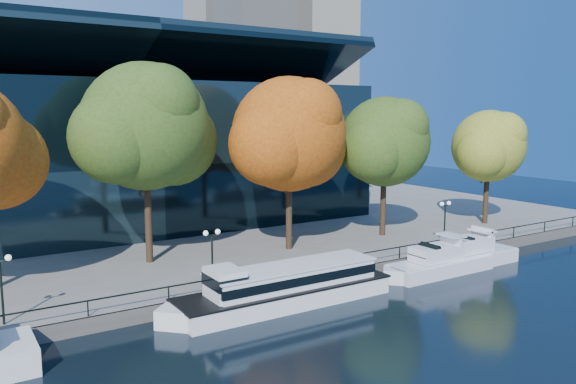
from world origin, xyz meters
TOP-DOWN VIEW (x-y plane):
  - ground at (0.00, 0.00)m, footprint 160.00×160.00m
  - promenade at (0.00, 36.38)m, footprint 90.00×67.08m
  - railing at (0.00, 3.25)m, footprint 88.20×0.08m
  - convention_building at (-4.00, 31.79)m, footprint 50.00×24.57m
  - tour_boat at (-2.85, 1.13)m, footprint 16.99×3.79m
  - cruiser_near at (11.61, 0.67)m, footprint 10.78×2.78m
  - cruiser_far at (15.94, 0.98)m, footprint 9.83×2.72m
  - tree_2 at (-7.68, 13.15)m, footprint 12.54×10.28m
  - tree_3 at (4.23, 10.88)m, footprint 12.41×10.17m
  - tree_4 at (15.03, 10.71)m, footprint 10.86×8.91m
  - tree_5 at (28.50, 9.22)m, footprint 9.66×7.92m
  - lamp_0 at (-19.36, 4.50)m, footprint 1.26×0.36m
  - lamp_1 at (-6.35, 4.50)m, footprint 1.26×0.36m
  - lamp_2 at (16.66, 4.50)m, footprint 1.26×0.36m

SIDE VIEW (x-z plane):
  - ground at x=0.00m, z-range 0.00..0.00m
  - promenade at x=0.00m, z-range 0.00..1.00m
  - cruiser_near at x=11.61m, z-range -0.59..2.53m
  - cruiser_far at x=15.94m, z-range -0.59..2.62m
  - tour_boat at x=-2.85m, z-range -0.24..2.98m
  - railing at x=0.00m, z-range 1.44..2.43m
  - lamp_0 at x=-19.36m, z-range 1.97..6.00m
  - lamp_1 at x=-6.35m, z-range 1.97..6.00m
  - lamp_2 at x=16.66m, z-range 1.97..6.00m
  - convention_building at x=-4.00m, z-range -2.21..19.22m
  - tree_5 at x=28.50m, z-range 3.10..15.35m
  - tree_4 at x=15.03m, z-range 3.23..16.75m
  - tree_3 at x=4.23m, z-range 3.36..18.44m
  - tree_2 at x=-7.68m, z-range 3.72..19.63m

